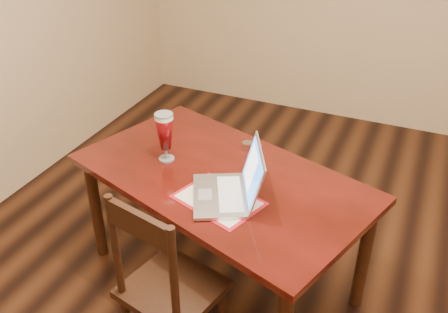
% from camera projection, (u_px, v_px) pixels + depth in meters
% --- Properties ---
extents(dining_table, '(1.71, 1.29, 0.98)m').
position_uv_depth(dining_table, '(220.00, 187.00, 2.60)').
color(dining_table, '#540E0B').
rests_on(dining_table, ground).
extents(dining_chair, '(0.49, 0.47, 0.96)m').
position_uv_depth(dining_chair, '(167.00, 288.00, 2.24)').
color(dining_chair, black).
rests_on(dining_chair, ground).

